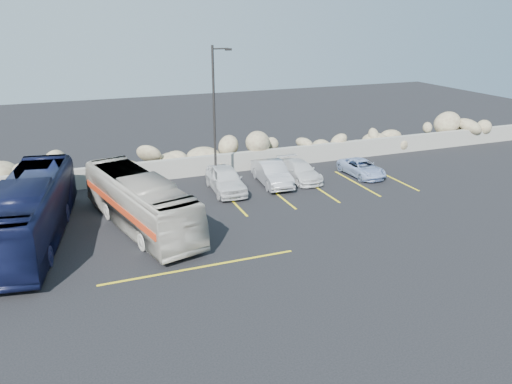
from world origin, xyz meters
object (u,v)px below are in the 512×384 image
object	(u,v)px
car_c	(300,171)
car_d	(362,168)
car_b	(272,173)
tour_coach	(30,211)
lamppost	(215,114)
car_a	(226,179)
vintage_bus	(140,202)

from	to	relation	value
car_c	car_d	distance (m)	4.02
car_b	car_d	bearing A→B (deg)	-0.82
tour_coach	car_b	world-z (taller)	tour_coach
lamppost	car_a	distance (m)	3.72
car_c	car_b	bearing A→B (deg)	-175.75
car_c	car_d	bearing A→B (deg)	-11.29
car_b	car_d	size ratio (longest dim) A/B	1.15
car_b	car_d	distance (m)	5.90
vintage_bus	car_d	xyz separation A→B (m)	(14.13, 3.06, -0.78)
tour_coach	car_a	world-z (taller)	tour_coach
car_a	lamppost	bearing A→B (deg)	105.04
vintage_bus	car_a	xyz separation A→B (m)	(5.30, 3.36, -0.57)
vintage_bus	car_c	distance (m)	10.87
tour_coach	car_a	bearing A→B (deg)	27.16
car_a	car_c	distance (m)	4.88
tour_coach	car_a	xyz separation A→B (m)	(10.01, 3.18, -0.72)
lamppost	tour_coach	distance (m)	11.03
car_a	tour_coach	bearing A→B (deg)	-159.39
tour_coach	car_d	distance (m)	19.07
lamppost	vintage_bus	world-z (taller)	lamppost
car_a	car_b	distance (m)	2.96
lamppost	car_c	size ratio (longest dim) A/B	2.06
vintage_bus	tour_coach	distance (m)	4.71
tour_coach	car_b	bearing A→B (deg)	24.22
vintage_bus	car_a	world-z (taller)	vintage_bus
tour_coach	car_a	size ratio (longest dim) A/B	2.45
vintage_bus	car_b	xyz separation A→B (m)	(8.25, 3.58, -0.60)
lamppost	tour_coach	bearing A→B (deg)	-156.88
lamppost	car_d	bearing A→B (deg)	-8.20
car_b	car_a	bearing A→B (deg)	-171.61
car_a	car_b	bearing A→B (deg)	7.17
tour_coach	car_b	xyz separation A→B (m)	(12.96, 3.40, -0.75)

